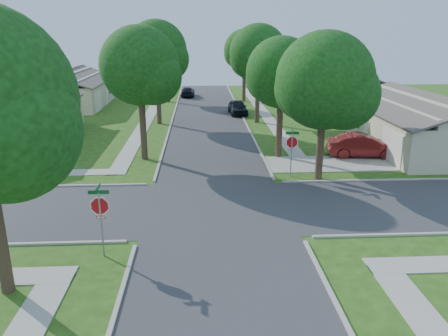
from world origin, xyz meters
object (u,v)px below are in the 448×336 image
tree_e_far (245,52)px  tree_w_mid (157,54)px  house_ne_far (346,94)px  tree_w_far (167,56)px  tree_ne_corner (325,85)px  car_curb_west (188,92)px  car_driveway (363,146)px  stop_sign_ne (292,144)px  car_curb_east (238,107)px  stop_sign_sw (100,209)px  tree_e_mid (259,56)px  house_nw_near (11,122)px  tree_w_near (141,69)px  house_ne_near (422,128)px  house_nw_far (71,93)px  tree_e_near (282,76)px

tree_e_far → tree_w_mid: size_ratio=0.91×
house_ne_far → tree_w_far: bearing=166.4°
tree_ne_corner → car_curb_west: 35.76m
car_driveway → car_curb_west: size_ratio=1.15×
stop_sign_ne → car_curb_east: stop_sign_ne is taller
stop_sign_sw → tree_e_mid: size_ratio=0.32×
house_nw_near → tree_e_far: bearing=42.5°
tree_w_near → house_ne_far: 29.10m
house_ne_near → tree_w_mid: bearing=154.1°
stop_sign_ne → house_nw_far: (-20.69, 27.30, -0.51)m
stop_sign_sw → tree_e_near: 17.04m
house_ne_far → tree_ne_corner: bearing=-111.2°
tree_w_far → car_driveway: bearing=-58.8°
tree_e_near → tree_w_near: (-9.40, 0.00, 0.47)m
house_nw_far → tree_w_mid: bearing=-44.1°
tree_e_near → tree_e_far: bearing=90.0°
tree_e_mid → tree_ne_corner: bearing=-84.6°
car_curb_east → house_nw_far: bearing=157.3°
tree_e_mid → car_driveway: 14.70m
house_ne_near → car_curb_east: (-12.79, 14.42, -0.77)m
tree_w_far → car_driveway: tree_w_far is taller
tree_w_near → tree_ne_corner: bearing=-23.6°
tree_w_mid → tree_e_mid: bearing=-0.0°
stop_sign_sw → house_nw_far: size_ratio=0.22×
tree_w_far → house_nw_far: tree_w_far is taller
stop_sign_ne → car_curb_west: (-7.12, 33.81, -1.41)m
stop_sign_ne → tree_w_near: bearing=155.3°
house_ne_far → car_curb_east: bearing=-164.3°
stop_sign_sw → tree_e_mid: (9.46, 25.71, 4.22)m
car_curb_east → car_curb_west: 14.26m
tree_w_mid → tree_ne_corner: bearing=-56.8°
stop_sign_sw → car_curb_west: size_ratio=0.69×
tree_e_near → house_nw_near: bearing=163.9°
car_curb_east → house_ne_near: bearing=-52.2°
tree_w_far → house_ne_far: (20.64, -5.01, -3.99)m
house_ne_far → tree_e_mid: bearing=-144.6°
tree_e_far → tree_w_near: (-9.40, -25.00, 0.14)m
car_driveway → car_curb_east: size_ratio=1.14×
house_ne_near → car_curb_east: house_ne_near is taller
stop_sign_ne → car_curb_west: 34.58m
stop_sign_sw → tree_ne_corner: (11.06, 8.91, 3.56)m
tree_ne_corner → car_curb_east: (-3.16, 21.21, -4.85)m
car_driveway → house_ne_near: bearing=-59.5°
tree_w_mid → house_ne_near: tree_w_mid is taller
stop_sign_ne → tree_w_near: 11.07m
tree_w_far → tree_e_far: bearing=0.0°
tree_ne_corner → tree_e_far: bearing=93.1°
house_ne_near → car_curb_east: size_ratio=3.12×
house_nw_near → tree_e_near: bearing=-16.1°
stop_sign_ne → house_ne_far: house_ne_far is taller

